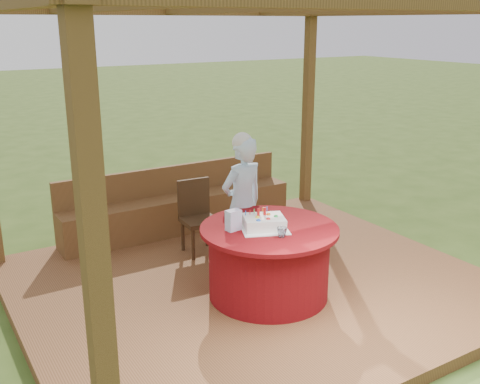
% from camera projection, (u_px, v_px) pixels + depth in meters
% --- Properties ---
extents(ground, '(60.00, 60.00, 0.00)m').
position_uv_depth(ground, '(253.00, 291.00, 5.76)').
color(ground, '#364F1A').
rests_on(ground, ground).
extents(deck, '(4.50, 4.00, 0.12)m').
position_uv_depth(deck, '(253.00, 286.00, 5.74)').
color(deck, brown).
rests_on(deck, ground).
extents(pergola, '(4.50, 4.00, 2.72)m').
position_uv_depth(pergola, '(254.00, 50.00, 5.06)').
color(pergola, brown).
rests_on(pergola, deck).
extents(bench, '(3.00, 0.42, 0.80)m').
position_uv_depth(bench, '(179.00, 210.00, 7.05)').
color(bench, brown).
rests_on(bench, deck).
extents(table, '(1.30, 1.30, 0.70)m').
position_uv_depth(table, '(269.00, 261.00, 5.33)').
color(table, maroon).
rests_on(table, deck).
extents(chair, '(0.41, 0.41, 0.83)m').
position_uv_depth(chair, '(197.00, 214.00, 6.35)').
color(chair, '#3C2513').
rests_on(chair, deck).
extents(elderly_woman, '(0.56, 0.41, 1.47)m').
position_uv_depth(elderly_woman, '(242.00, 202.00, 5.84)').
color(elderly_woman, '#A7D6F8').
rests_on(elderly_woman, deck).
extents(birthday_cake, '(0.55, 0.55, 0.19)m').
position_uv_depth(birthday_cake, '(264.00, 222.00, 5.18)').
color(birthday_cake, white).
rests_on(birthday_cake, table).
extents(gift_bag, '(0.15, 0.11, 0.19)m').
position_uv_depth(gift_bag, '(233.00, 220.00, 5.13)').
color(gift_bag, '#EB98C8').
rests_on(gift_bag, table).
extents(drinking_glass, '(0.10, 0.10, 0.09)m').
position_uv_depth(drinking_glass, '(282.00, 232.00, 4.98)').
color(drinking_glass, white).
rests_on(drinking_glass, table).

